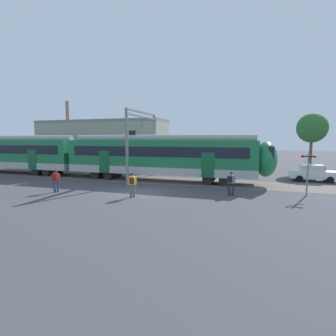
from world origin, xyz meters
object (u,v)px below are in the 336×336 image
Objects in this scene: pedestrian_grey at (231,181)px; commuter_train at (14,153)px; pedestrian_yellow at (132,183)px; pedestrian_red at (56,179)px; parked_car_white at (313,173)px; crossing_signal at (308,167)px.

commuter_train is at bearing 169.26° from pedestrian_grey.
pedestrian_grey is at bearing 23.17° from pedestrian_yellow.
pedestrian_red and pedestrian_grey have the same top height.
pedestrian_red is (12.50, -7.61, -1.26)m from commuter_train.
parked_car_white is at bearing 52.09° from pedestrian_grey.
pedestrian_yellow and pedestrian_grey have the same top height.
pedestrian_red is at bearing -178.18° from pedestrian_yellow.
pedestrian_grey is (6.28, 2.69, 0.00)m from pedestrian_yellow.
crossing_signal is at bearing 14.04° from pedestrian_red.
commuter_train is 25.41m from pedestrian_grey.
pedestrian_yellow is (18.65, -7.42, -1.26)m from commuter_train.
crossing_signal is (11.30, 4.17, 1.02)m from pedestrian_yellow.
pedestrian_red is 1.00× the size of pedestrian_yellow.
pedestrian_red is 6.15m from pedestrian_yellow.
commuter_train is 14.69m from pedestrian_red.
crossing_signal is at bearing 16.44° from pedestrian_grey.
pedestrian_yellow is 0.42× the size of parked_car_white.
pedestrian_red is 0.56× the size of crossing_signal.
commuter_train is at bearing 158.31° from pedestrian_yellow.
pedestrian_red is at bearing -148.97° from parked_car_white.
pedestrian_red is at bearing -31.34° from commuter_train.
commuter_train is at bearing 148.66° from pedestrian_red.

